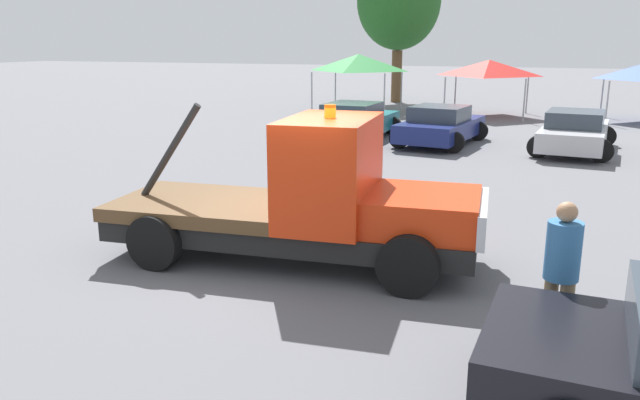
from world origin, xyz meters
TOP-DOWN VIEW (x-y plane):
  - ground_plane at (0.00, 0.00)m, footprint 160.00×160.00m
  - tow_truck at (0.38, 0.03)m, footprint 6.13×2.53m
  - person_near_truck at (4.05, -1.75)m, footprint 0.39×0.39m
  - parked_car_teal at (-2.74, 12.58)m, footprint 2.72×4.98m
  - parked_car_navy at (0.36, 12.55)m, footprint 2.97×4.57m
  - parked_car_silver at (4.65, 12.52)m, footprint 2.78×4.95m
  - canopy_tent_green at (-5.01, 20.72)m, footprint 3.60×3.60m
  - canopy_tent_red at (1.06, 21.70)m, footprint 3.55×3.55m
  - tree_left at (-4.57, 27.07)m, footprint 4.71×4.71m

SIDE VIEW (x-z plane):
  - ground_plane at x=0.00m, z-range 0.00..0.00m
  - parked_car_navy at x=0.36m, z-range -0.02..1.32m
  - parked_car_silver at x=4.65m, z-range -0.02..1.32m
  - parked_car_teal at x=-2.74m, z-range -0.02..1.32m
  - tow_truck at x=0.38m, z-range -0.29..2.26m
  - person_near_truck at x=4.05m, z-range 0.14..1.89m
  - canopy_tent_red at x=1.06m, z-range 0.94..3.55m
  - canopy_tent_green at x=-5.01m, z-range 1.02..3.87m
  - tree_left at x=-4.57m, z-range 1.44..9.85m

